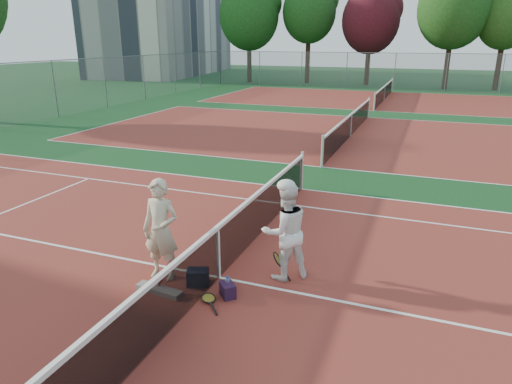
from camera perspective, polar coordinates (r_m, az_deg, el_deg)
ground at (r=8.41m, az=-4.64°, el=-10.62°), size 130.00×130.00×0.00m
court_main at (r=8.41m, az=-4.64°, el=-10.60°), size 23.77×10.97×0.01m
court_far_a at (r=20.76m, az=11.69°, el=6.84°), size 23.77×10.97×0.01m
court_far_b at (r=33.99m, az=15.69°, el=11.01°), size 23.77×10.97×0.01m
net_main at (r=8.18m, az=-4.73°, el=-7.50°), size 0.10×10.98×1.02m
net_far_a at (r=20.66m, az=11.78°, el=8.22°), size 0.10×10.98×1.02m
net_far_b at (r=33.94m, az=15.76°, el=11.86°), size 0.10×10.98×1.02m
fence_back at (r=40.80m, az=16.95°, el=14.18°), size 32.00×0.06×3.00m
apartment_block at (r=59.56m, az=-11.46°, el=21.54°), size 12.96×23.18×15.00m
player_a at (r=8.18m, az=-11.81°, el=-4.67°), size 0.69×0.47×1.84m
player_b at (r=8.05m, az=3.68°, el=-4.95°), size 1.09×1.07×1.78m
racket_red at (r=8.02m, az=-10.98°, el=-10.25°), size 0.38×0.37×0.55m
racket_black_held at (r=8.19m, az=2.69°, el=-9.30°), size 0.37×0.33×0.54m
racket_spare at (r=7.75m, az=-5.97°, el=-13.13°), size 0.61×0.62×0.08m
sports_bag_navy at (r=8.16m, az=-7.28°, el=-10.53°), size 0.44×0.38×0.29m
sports_bag_purple at (r=7.79m, az=-3.57°, el=-12.13°), size 0.36×0.36×0.24m
net_cover_canvas at (r=8.09m, az=-12.00°, el=-11.91°), size 0.88×0.29×0.09m
water_bottle at (r=7.83m, az=-3.57°, el=-11.70°), size 0.09×0.09×0.30m
tree_back_0 at (r=46.72m, az=-0.87°, el=21.20°), size 5.70×5.70×9.51m
tree_back_1 at (r=46.16m, az=6.67°, el=21.44°), size 4.99×4.99×9.37m
tree_back_maroon at (r=45.06m, az=14.15°, el=20.08°), size 5.15×5.15×8.64m
tree_back_3 at (r=43.33m, az=23.54°, el=20.37°), size 5.80×5.80×9.86m
tree_back_4 at (r=44.05m, az=28.81°, el=18.57°), size 4.43×4.43×8.30m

